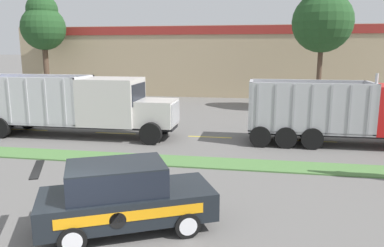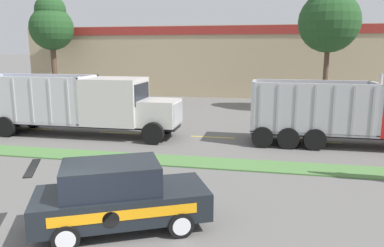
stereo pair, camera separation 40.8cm
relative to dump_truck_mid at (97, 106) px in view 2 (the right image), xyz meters
name	(u,v)px [view 2 (the right image)]	position (x,y,z in m)	size (l,w,h in m)	color
grass_verge	(163,160)	(4.80, -3.86, -1.63)	(120.00, 1.53, 0.06)	#517F42
centre_line_3	(34,129)	(-4.55, 0.90, -1.66)	(2.40, 0.14, 0.01)	yellow
centre_line_4	(119,133)	(0.85, 0.90, -1.66)	(2.40, 0.14, 0.01)	yellow
centre_line_5	(213,137)	(6.25, 0.90, -1.66)	(2.40, 0.14, 0.01)	yellow
centre_line_6	(317,142)	(11.65, 0.90, -1.66)	(2.40, 0.14, 0.01)	yellow
dump_truck_mid	(97,106)	(0.00, 0.00, 0.00)	(11.27, 2.82, 3.31)	black
rally_car	(119,195)	(5.37, -10.00, -0.74)	(4.81, 3.60, 1.85)	black
store_building_backdrop	(218,60)	(3.46, 23.77, 1.81)	(39.15, 12.10, 6.93)	tan
tree_behind_left	(330,16)	(13.27, 10.91, 5.40)	(4.42, 4.42, 9.95)	brown
tree_behind_centre	(51,24)	(-11.79, 15.30, 5.40)	(4.20, 4.20, 9.85)	brown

